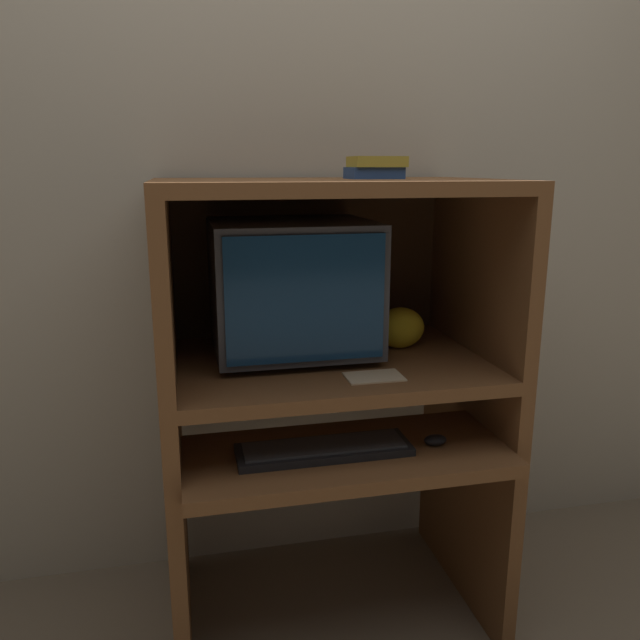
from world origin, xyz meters
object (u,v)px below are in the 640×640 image
at_px(snack_bag, 400,328).
at_px(book_stack, 375,168).
at_px(crt_monitor, 292,286).
at_px(keyboard, 324,449).
at_px(mouse, 435,440).

relative_size(snack_bag, book_stack, 1.02).
xyz_separation_m(crt_monitor, keyboard, (0.03, -0.27, -0.38)).
height_order(mouse, snack_bag, snack_bag).
distance_m(crt_monitor, book_stack, 0.40).
height_order(keyboard, book_stack, book_stack).
height_order(crt_monitor, mouse, crt_monitor).
relative_size(crt_monitor, keyboard, 0.99).
relative_size(keyboard, book_stack, 3.11).
bearing_deg(snack_bag, keyboard, -138.49).
xyz_separation_m(keyboard, book_stack, (0.19, 0.22, 0.71)).
relative_size(crt_monitor, mouse, 7.18).
bearing_deg(mouse, snack_bag, 91.96).
bearing_deg(mouse, book_stack, 115.04).
xyz_separation_m(crt_monitor, mouse, (0.34, -0.29, -0.38)).
bearing_deg(keyboard, crt_monitor, 96.63).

